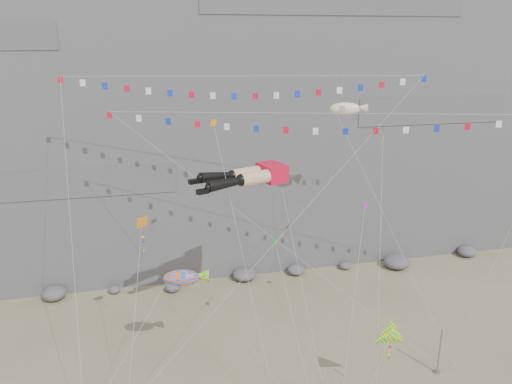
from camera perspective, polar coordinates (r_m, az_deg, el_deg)
ground at (r=42.55m, az=3.57°, el=-20.20°), size 120.00×120.00×0.00m
cliff at (r=65.09m, az=-4.25°, el=16.45°), size 80.00×28.00×50.00m
talus_boulders at (r=56.29m, az=-1.33°, el=-9.42°), size 60.00×3.00×1.20m
anchor_pole_right at (r=44.10m, az=20.23°, el=-16.72°), size 0.12×0.12×3.96m
legs_kite at (r=39.23m, az=-0.82°, el=1.82°), size 8.25×13.77×19.72m
flag_banner_upper at (r=42.77m, az=-1.34°, el=13.08°), size 29.96×17.20×30.04m
flag_banner_lower at (r=41.18m, az=8.62°, el=8.86°), size 35.11×12.99×22.88m
harlequin_kite at (r=39.47m, az=-12.91°, el=-3.46°), size 3.04×9.86×15.17m
fish_windsock at (r=38.14m, az=-8.55°, el=-9.70°), size 9.66×5.75×12.49m
delta_kite at (r=37.61m, az=15.15°, el=-15.59°), size 5.42×3.37×7.97m
blimp_windsock at (r=46.26m, az=10.20°, el=9.29°), size 8.04×12.70×23.55m
small_kite_a at (r=39.76m, az=-4.76°, el=7.30°), size 3.10×13.24×23.19m
small_kite_b at (r=42.54m, az=12.30°, el=-1.91°), size 5.96×9.91×16.35m
small_kite_c at (r=39.42m, az=2.28°, el=-6.15°), size 1.27×10.34×14.29m
small_kite_d at (r=44.41m, az=14.27°, el=5.23°), size 6.72×14.65×23.21m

